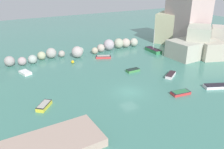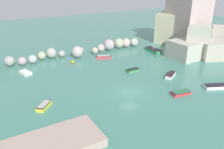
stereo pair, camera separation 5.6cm
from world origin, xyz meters
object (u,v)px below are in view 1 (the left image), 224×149
object	(u,v)px
moored_boat_3	(133,70)
moored_boat_5	(153,50)
moored_boat_8	(218,86)
moored_boat_1	(171,75)
moored_boat_4	(25,73)
moored_boat_2	(181,93)
stone_dock	(54,144)
channel_buoy	(73,62)
moored_boat_0	(44,106)
moored_boat_6	(103,57)

from	to	relation	value
moored_boat_3	moored_boat_5	world-z (taller)	moored_boat_5
moored_boat_5	moored_boat_8	bearing A→B (deg)	173.60
moored_boat_3	moored_boat_8	distance (m)	14.46
moored_boat_1	moored_boat_4	xyz separation A→B (m)	(-21.77, 14.10, -0.04)
moored_boat_2	moored_boat_4	distance (m)	26.97
moored_boat_2	moored_boat_4	xyz separation A→B (m)	(-18.25, 19.86, -0.02)
stone_dock	channel_buoy	bearing A→B (deg)	64.48
moored_boat_1	moored_boat_5	world-z (taller)	moored_boat_5
moored_boat_0	moored_boat_4	bearing A→B (deg)	-139.01
moored_boat_4	moored_boat_6	distance (m)	16.38
moored_boat_1	moored_boat_3	bearing A→B (deg)	99.00
moored_boat_8	moored_boat_1	bearing A→B (deg)	-41.87
stone_dock	moored_boat_6	world-z (taller)	stone_dock
moored_boat_6	moored_boat_8	bearing A→B (deg)	138.58
moored_boat_6	stone_dock	bearing A→B (deg)	78.92
moored_boat_0	moored_boat_3	xyz separation A→B (m)	(17.58, 4.60, -0.06)
channel_buoy	moored_boat_5	xyz separation A→B (m)	(19.25, -1.99, 0.09)
channel_buoy	moored_boat_4	world-z (taller)	channel_buoy
moored_boat_5	moored_boat_2	bearing A→B (deg)	155.19
moored_boat_2	moored_boat_3	size ratio (longest dim) A/B	1.21
moored_boat_4	moored_boat_6	bearing A→B (deg)	-104.20
stone_dock	channel_buoy	xyz separation A→B (m)	(10.86, 22.75, -0.16)
moored_boat_5	moored_boat_8	size ratio (longest dim) A/B	1.17
moored_boat_1	moored_boat_5	xyz separation A→B (m)	(6.92, 13.04, 0.14)
channel_buoy	moored_boat_2	bearing A→B (deg)	-67.01
stone_dock	moored_boat_5	bearing A→B (deg)	34.58
moored_boat_8	channel_buoy	bearing A→B (deg)	-30.74
moored_boat_1	moored_boat_2	bearing A→B (deg)	-152.35
moored_boat_3	moored_boat_4	xyz separation A→B (m)	(-17.38, 8.86, -0.01)
moored_boat_4	moored_boat_5	xyz separation A→B (m)	(28.69, -1.05, 0.17)
moored_boat_5	moored_boat_6	world-z (taller)	moored_boat_5
moored_boat_2	moored_boat_5	xyz separation A→B (m)	(10.43, 18.80, 0.16)
stone_dock	channel_buoy	world-z (taller)	stone_dock
moored_boat_0	moored_boat_8	distance (m)	26.28
moored_boat_2	moored_boat_5	bearing A→B (deg)	70.25
moored_boat_5	moored_boat_6	xyz separation A→B (m)	(-12.32, 1.73, -0.11)
moored_boat_0	moored_boat_1	size ratio (longest dim) A/B	0.84
moored_boat_3	moored_boat_4	bearing A→B (deg)	-26.69
moored_boat_6	moored_boat_8	size ratio (longest dim) A/B	0.77
moored_boat_5	moored_boat_8	distance (m)	20.51
channel_buoy	moored_boat_2	xyz separation A→B (m)	(8.82, -20.79, -0.06)
moored_boat_1	moored_boat_6	xyz separation A→B (m)	(-5.40, 14.78, 0.02)
moored_boat_2	moored_boat_3	world-z (taller)	moored_boat_3
stone_dock	moored_boat_5	distance (m)	36.58
moored_boat_2	moored_boat_8	bearing A→B (deg)	-2.23
moored_boat_0	channel_buoy	bearing A→B (deg)	-171.94
stone_dock	moored_boat_4	xyz separation A→B (m)	(1.43, 21.82, -0.24)
moored_boat_1	moored_boat_6	size ratio (longest dim) A/B	0.95
moored_boat_8	moored_boat_6	bearing A→B (deg)	-44.38
moored_boat_6	moored_boat_5	bearing A→B (deg)	-160.75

